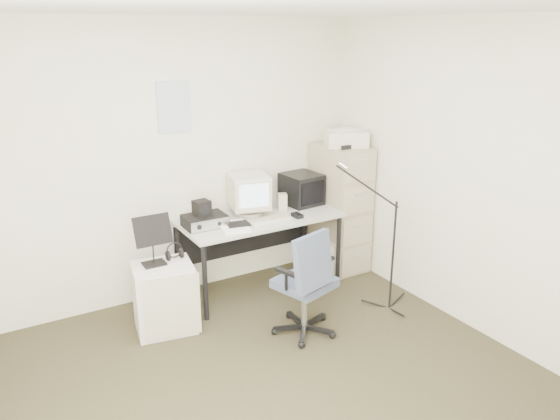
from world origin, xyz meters
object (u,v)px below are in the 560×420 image
desk (260,253)px  side_cart (164,297)px  filing_cabinet (340,208)px  office_chair (305,281)px

desk → side_cart: desk is taller
desk → filing_cabinet: bearing=1.8°
filing_cabinet → office_chair: (-1.04, -0.93, -0.19)m
office_chair → side_cart: size_ratio=1.59×
office_chair → side_cart: 1.17m
filing_cabinet → office_chair: bearing=-138.1°
filing_cabinet → desk: bearing=-178.2°
desk → side_cart: size_ratio=2.57×
office_chair → side_cart: office_chair is taller
filing_cabinet → desk: filing_cabinet is taller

